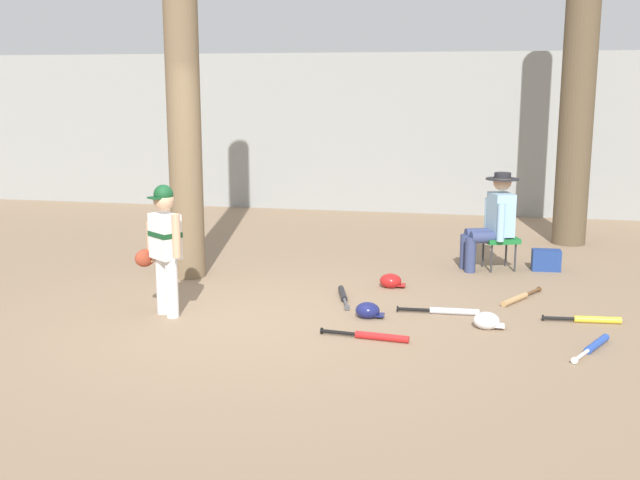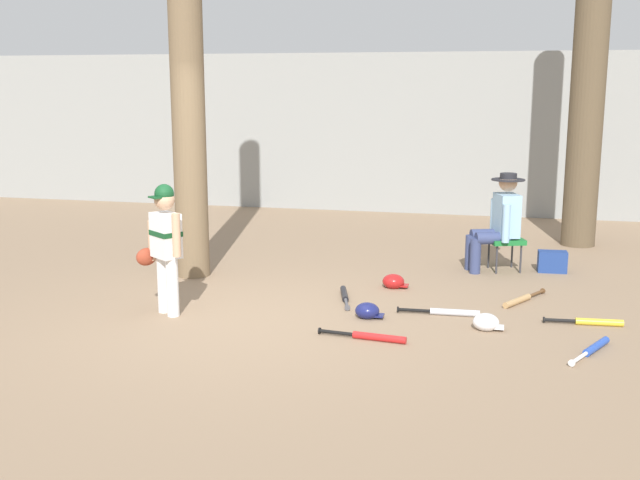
% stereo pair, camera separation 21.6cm
% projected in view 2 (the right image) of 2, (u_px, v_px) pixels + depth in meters
% --- Properties ---
extents(ground_plane, '(60.00, 60.00, 0.00)m').
position_uv_depth(ground_plane, '(254.00, 321.00, 7.48)').
color(ground_plane, '#897056').
extents(concrete_back_wall, '(18.00, 0.36, 2.78)m').
position_uv_depth(concrete_back_wall, '(375.00, 133.00, 13.74)').
color(concrete_back_wall, gray).
rests_on(concrete_back_wall, ground).
extents(tree_near_player, '(0.66, 0.66, 5.61)m').
position_uv_depth(tree_near_player, '(187.00, 66.00, 8.77)').
color(tree_near_player, brown).
rests_on(tree_near_player, ground).
extents(tree_behind_spectator, '(0.70, 0.70, 4.64)m').
position_uv_depth(tree_behind_spectator, '(587.00, 105.00, 10.60)').
color(tree_behind_spectator, brown).
rests_on(tree_behind_spectator, ground).
extents(young_ballplayer, '(0.60, 0.39, 1.31)m').
position_uv_depth(young_ballplayer, '(165.00, 241.00, 7.57)').
color(young_ballplayer, white).
rests_on(young_ballplayer, ground).
extents(folding_stool, '(0.51, 0.51, 0.41)m').
position_uv_depth(folding_stool, '(505.00, 242.00, 9.42)').
color(folding_stool, '#196B2D').
rests_on(folding_stool, ground).
extents(seated_spectator, '(0.68, 0.54, 1.20)m').
position_uv_depth(seated_spectator, '(498.00, 219.00, 9.35)').
color(seated_spectator, navy).
rests_on(seated_spectator, ground).
extents(handbag_beside_stool, '(0.35, 0.20, 0.26)m').
position_uv_depth(handbag_beside_stool, '(552.00, 262.00, 9.39)').
color(handbag_beside_stool, navy).
rests_on(handbag_beside_stool, ground).
extents(bat_wood_tan, '(0.45, 0.72, 0.07)m').
position_uv_depth(bat_wood_tan, '(520.00, 300.00, 8.09)').
color(bat_wood_tan, tan).
rests_on(bat_wood_tan, ground).
extents(bat_black_composite, '(0.26, 0.75, 0.07)m').
position_uv_depth(bat_black_composite, '(345.00, 295.00, 8.26)').
color(bat_black_composite, black).
rests_on(bat_black_composite, ground).
extents(bat_aluminum_silver, '(0.82, 0.10, 0.07)m').
position_uv_depth(bat_aluminum_silver, '(448.00, 312.00, 7.65)').
color(bat_aluminum_silver, '#B7BCC6').
rests_on(bat_aluminum_silver, ground).
extents(bat_red_barrel, '(0.82, 0.15, 0.07)m').
position_uv_depth(bat_red_barrel, '(372.00, 337.00, 6.91)').
color(bat_red_barrel, red).
rests_on(bat_red_barrel, ground).
extents(bat_yellow_trainer, '(0.74, 0.12, 0.07)m').
position_uv_depth(bat_yellow_trainer, '(593.00, 322.00, 7.34)').
color(bat_yellow_trainer, yellow).
rests_on(bat_yellow_trainer, ground).
extents(bat_blue_youth, '(0.40, 0.71, 0.07)m').
position_uv_depth(bat_blue_youth, '(594.00, 348.00, 6.61)').
color(bat_blue_youth, '#2347AD').
rests_on(bat_blue_youth, ground).
extents(batting_helmet_red, '(0.29, 0.22, 0.17)m').
position_uv_depth(batting_helmet_red, '(394.00, 282.00, 8.68)').
color(batting_helmet_red, '#A81919').
rests_on(batting_helmet_red, ground).
extents(batting_helmet_navy, '(0.28, 0.22, 0.16)m').
position_uv_depth(batting_helmet_navy, '(367.00, 311.00, 7.56)').
color(batting_helmet_navy, navy).
rests_on(batting_helmet_navy, ground).
extents(batting_helmet_white, '(0.29, 0.22, 0.17)m').
position_uv_depth(batting_helmet_white, '(486.00, 322.00, 7.20)').
color(batting_helmet_white, silver).
rests_on(batting_helmet_white, ground).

